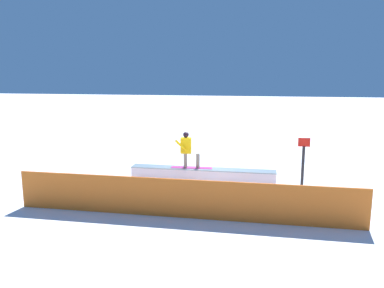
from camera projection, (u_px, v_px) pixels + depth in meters
name	position (u px, v px, depth m)	size (l,w,h in m)	color
ground_plane	(202.00, 184.00, 14.54)	(120.00, 120.00, 0.00)	white
grind_box	(202.00, 177.00, 14.48)	(5.59, 0.62, 0.62)	white
snowboarder	(187.00, 149.00, 14.38)	(1.61, 0.47, 1.41)	#B62D81
safety_fence	(183.00, 199.00, 11.02)	(10.39, 0.06, 1.18)	orange
trail_marker	(303.00, 165.00, 12.95)	(0.40, 0.10, 2.05)	#262628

